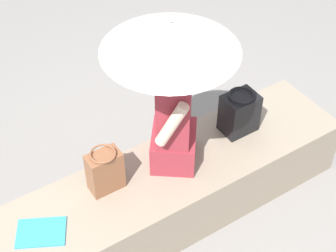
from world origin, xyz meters
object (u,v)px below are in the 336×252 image
at_px(tote_bag_canvas, 105,171).
at_px(magazine, 41,232).
at_px(person_seated, 174,114).
at_px(parasol, 170,37).
at_px(handbag_black, 239,113).

relative_size(tote_bag_canvas, magazine, 1.08).
xyz_separation_m(person_seated, tote_bag_canvas, (0.49, -0.02, -0.24)).
bearing_deg(person_seated, parasol, 41.01).
distance_m(handbag_black, magazine, 1.50).
bearing_deg(magazine, handbag_black, -149.07).
bearing_deg(handbag_black, tote_bag_canvas, -1.42).
distance_m(handbag_black, tote_bag_canvas, 1.01).
bearing_deg(magazine, person_seated, -146.91).
distance_m(person_seated, handbag_black, 0.58).
xyz_separation_m(handbag_black, magazine, (1.50, 0.08, -0.14)).
relative_size(handbag_black, tote_bag_canvas, 1.02).
distance_m(person_seated, parasol, 0.62).
xyz_separation_m(person_seated, magazine, (0.97, 0.09, -0.38)).
xyz_separation_m(tote_bag_canvas, magazine, (0.48, 0.10, -0.14)).
distance_m(parasol, tote_bag_canvas, 0.95).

